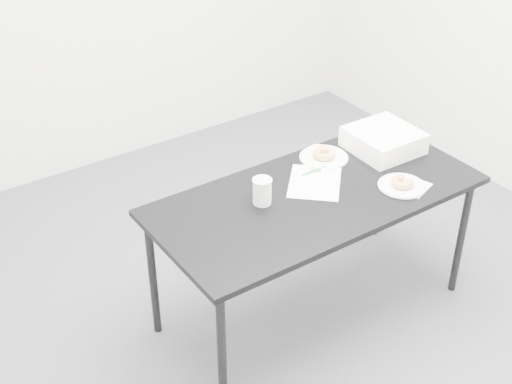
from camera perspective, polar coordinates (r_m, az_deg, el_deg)
floor at (r=3.84m, az=1.54°, el=-9.48°), size 4.00×4.00×0.00m
table at (r=3.45m, az=4.79°, el=-0.86°), size 1.61×0.76×0.73m
scorecard at (r=3.50m, az=4.72°, el=0.77°), size 0.39×0.40×0.00m
logo_patch at (r=3.60m, az=4.82°, el=1.82°), size 0.07×0.07×0.00m
pen at (r=3.58m, az=4.68°, el=1.70°), size 0.15×0.01×0.01m
napkin at (r=3.54m, az=12.27°, el=0.47°), size 0.21×0.21×0.00m
plate_near at (r=3.52m, az=11.59°, el=0.48°), size 0.23×0.23×0.01m
donut_near at (r=3.51m, az=11.63°, el=0.77°), size 0.13×0.13×0.04m
plate_far at (r=3.71m, az=5.44°, el=2.78°), size 0.25×0.25×0.01m
donut_far at (r=3.70m, az=5.46°, el=3.08°), size 0.13×0.13×0.04m
coffee_cup at (r=3.30m, az=0.50°, el=0.06°), size 0.09×0.09×0.13m
cup_lid at (r=3.78m, az=4.99°, el=3.44°), size 0.09×0.09×0.01m
bakery_box at (r=3.81m, az=10.16°, el=4.11°), size 0.34×0.34×0.11m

